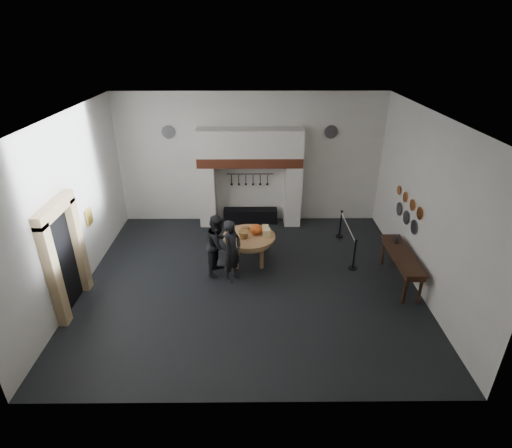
{
  "coord_description": "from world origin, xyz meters",
  "views": [
    {
      "loc": [
        0.1,
        -9.22,
        6.33
      ],
      "look_at": [
        0.18,
        0.82,
        1.35
      ],
      "focal_mm": 28.0,
      "sensor_mm": 36.0,
      "label": 1
    }
  ],
  "objects_px": {
    "visitor_near": "(232,251)",
    "barrier_post_near": "(354,255)",
    "work_table": "(249,237)",
    "visitor_far": "(218,244)",
    "side_table": "(403,255)",
    "barrier_post_far": "(340,224)",
    "iron_range": "(250,216)"
  },
  "relations": [
    {
      "from": "side_table",
      "to": "barrier_post_far",
      "type": "height_order",
      "value": "same"
    },
    {
      "from": "work_table",
      "to": "side_table",
      "type": "relative_size",
      "value": 0.7
    },
    {
      "from": "visitor_near",
      "to": "barrier_post_far",
      "type": "height_order",
      "value": "visitor_near"
    },
    {
      "from": "iron_range",
      "to": "barrier_post_far",
      "type": "relative_size",
      "value": 2.11
    },
    {
      "from": "work_table",
      "to": "barrier_post_near",
      "type": "distance_m",
      "value": 3.07
    },
    {
      "from": "visitor_far",
      "to": "visitor_near",
      "type": "bearing_deg",
      "value": -119.69
    },
    {
      "from": "visitor_far",
      "to": "barrier_post_far",
      "type": "distance_m",
      "value": 4.43
    },
    {
      "from": "visitor_near",
      "to": "visitor_far",
      "type": "height_order",
      "value": "visitor_near"
    },
    {
      "from": "barrier_post_far",
      "to": "barrier_post_near",
      "type": "bearing_deg",
      "value": -90.0
    },
    {
      "from": "iron_range",
      "to": "barrier_post_far",
      "type": "height_order",
      "value": "barrier_post_far"
    },
    {
      "from": "visitor_near",
      "to": "barrier_post_far",
      "type": "distance_m",
      "value": 4.31
    },
    {
      "from": "work_table",
      "to": "visitor_near",
      "type": "distance_m",
      "value": 1.04
    },
    {
      "from": "iron_range",
      "to": "work_table",
      "type": "bearing_deg",
      "value": -90.46
    },
    {
      "from": "side_table",
      "to": "barrier_post_near",
      "type": "bearing_deg",
      "value": 148.59
    },
    {
      "from": "iron_range",
      "to": "barrier_post_near",
      "type": "distance_m",
      "value": 4.34
    },
    {
      "from": "visitor_far",
      "to": "barrier_post_far",
      "type": "xyz_separation_m",
      "value": [
        3.87,
        2.11,
        -0.43
      ]
    },
    {
      "from": "iron_range",
      "to": "visitor_near",
      "type": "relative_size",
      "value": 1.06
    },
    {
      "from": "visitor_near",
      "to": "barrier_post_near",
      "type": "xyz_separation_m",
      "value": [
        3.47,
        0.51,
        -0.45
      ]
    },
    {
      "from": "barrier_post_near",
      "to": "barrier_post_far",
      "type": "bearing_deg",
      "value": 90.0
    },
    {
      "from": "work_table",
      "to": "visitor_far",
      "type": "height_order",
      "value": "visitor_far"
    },
    {
      "from": "work_table",
      "to": "side_table",
      "type": "bearing_deg",
      "value": -14.95
    },
    {
      "from": "visitor_near",
      "to": "barrier_post_near",
      "type": "distance_m",
      "value": 3.54
    },
    {
      "from": "side_table",
      "to": "visitor_far",
      "type": "bearing_deg",
      "value": 173.54
    },
    {
      "from": "visitor_far",
      "to": "side_table",
      "type": "relative_size",
      "value": 0.8
    },
    {
      "from": "side_table",
      "to": "barrier_post_far",
      "type": "bearing_deg",
      "value": 112.43
    },
    {
      "from": "work_table",
      "to": "visitor_far",
      "type": "xyz_separation_m",
      "value": [
        -0.85,
        -0.54,
        0.04
      ]
    },
    {
      "from": "iron_range",
      "to": "work_table",
      "type": "relative_size",
      "value": 1.24
    },
    {
      "from": "side_table",
      "to": "barrier_post_far",
      "type": "xyz_separation_m",
      "value": [
        -1.1,
        2.67,
        -0.42
      ]
    },
    {
      "from": "side_table",
      "to": "barrier_post_far",
      "type": "distance_m",
      "value": 2.92
    },
    {
      "from": "iron_range",
      "to": "visitor_near",
      "type": "height_order",
      "value": "visitor_near"
    },
    {
      "from": "side_table",
      "to": "barrier_post_near",
      "type": "distance_m",
      "value": 1.36
    },
    {
      "from": "work_table",
      "to": "visitor_near",
      "type": "height_order",
      "value": "visitor_near"
    }
  ]
}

